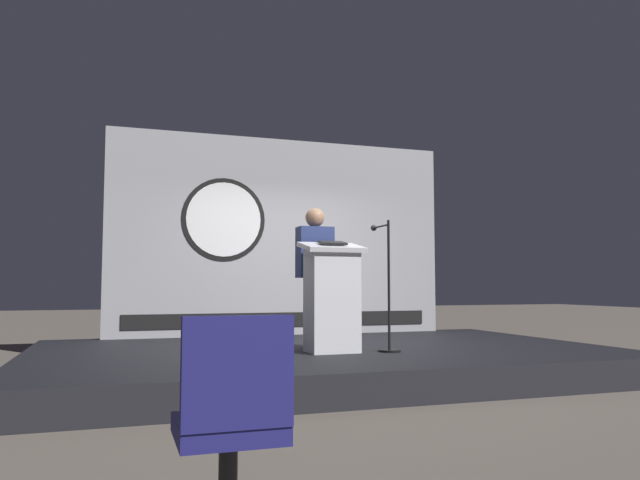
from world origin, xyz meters
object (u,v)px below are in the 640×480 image
(speaker_person, at_px, (315,276))
(podium, at_px, (332,297))
(microphone_stand, at_px, (387,305))
(audience_chair_left, at_px, (232,411))

(speaker_person, bearing_deg, podium, -85.70)
(podium, xyz_separation_m, microphone_stand, (0.60, -0.09, -0.09))
(microphone_stand, relative_size, audience_chair_left, 1.59)
(speaker_person, bearing_deg, microphone_stand, -42.15)
(speaker_person, relative_size, audience_chair_left, 1.79)
(podium, relative_size, audience_chair_left, 1.34)
(microphone_stand, xyz_separation_m, audience_chair_left, (-2.31, -3.50, -0.30))
(microphone_stand, distance_m, audience_chair_left, 4.20)
(podium, height_order, audience_chair_left, podium)
(podium, height_order, microphone_stand, microphone_stand)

